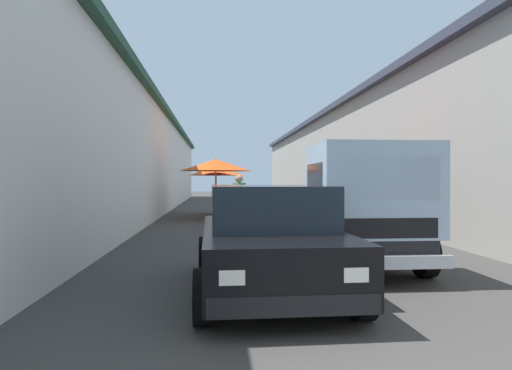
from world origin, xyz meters
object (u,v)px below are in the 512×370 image
fruit_stall_far_left (348,173)px  vendor_by_crates (239,199)px  fruit_stall_mid_lane (217,176)px  delivery_truck (357,209)px  hatchback_car (267,238)px  fruit_stall_far_right (216,169)px

fruit_stall_far_left → vendor_by_crates: size_ratio=1.40×
fruit_stall_mid_lane → delivery_truck: (-12.62, -2.33, -0.66)m
fruit_stall_mid_lane → hatchback_car: 14.01m
fruit_stall_mid_lane → vendor_by_crates: fruit_stall_mid_lane is taller
fruit_stall_far_right → vendor_by_crates: (-4.75, -0.66, -1.00)m
vendor_by_crates → fruit_stall_far_left: bearing=-128.9°
fruit_stall_far_left → delivery_truck: size_ratio=0.47×
fruit_stall_far_left → vendor_by_crates: fruit_stall_far_left is taller
fruit_stall_mid_lane → delivery_truck: fruit_stall_mid_lane is taller
fruit_stall_far_left → delivery_truck: 3.60m
hatchback_car → vendor_by_crates: vendor_by_crates is taller
fruit_stall_far_left → hatchback_car: size_ratio=0.60×
fruit_stall_far_right → fruit_stall_far_left: bearing=-154.6°
fruit_stall_far_right → delivery_truck: (-10.27, -2.38, -0.93)m
fruit_stall_mid_lane → fruit_stall_far_left: 9.74m
fruit_stall_mid_lane → delivery_truck: size_ratio=0.51×
fruit_stall_mid_lane → hatchback_car: fruit_stall_mid_lane is taller
fruit_stall_far_right → fruit_stall_mid_lane: size_ratio=1.12×
delivery_truck → vendor_by_crates: delivery_truck is taller
fruit_stall_far_right → delivery_truck: bearing=-167.0°
delivery_truck → vendor_by_crates: size_ratio=2.95×
vendor_by_crates → delivery_truck: bearing=-162.7°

